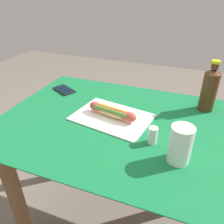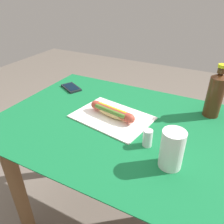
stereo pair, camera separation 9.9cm
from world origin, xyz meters
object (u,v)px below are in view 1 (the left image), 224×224
(cell_phone, at_px, (64,90))
(salt_shaker, at_px, (153,135))
(drinking_cup, at_px, (180,145))
(hot_dog, at_px, (112,112))
(soda_bottle, at_px, (209,89))

(cell_phone, xyz_separation_m, salt_shaker, (-0.56, 0.29, 0.03))
(cell_phone, xyz_separation_m, drinking_cup, (-0.67, 0.35, 0.06))
(hot_dog, bearing_deg, salt_shaker, 151.54)
(cell_phone, relative_size, salt_shaker, 2.17)
(cell_phone, bearing_deg, soda_bottle, -175.67)
(cell_phone, height_order, salt_shaker, salt_shaker)
(cell_phone, relative_size, drinking_cup, 1.07)
(drinking_cup, bearing_deg, salt_shaker, -32.86)
(soda_bottle, bearing_deg, salt_shaker, 61.72)
(drinking_cup, height_order, salt_shaker, drinking_cup)
(salt_shaker, bearing_deg, drinking_cup, 147.14)
(cell_phone, distance_m, salt_shaker, 0.63)
(hot_dog, relative_size, soda_bottle, 0.97)
(hot_dog, relative_size, drinking_cup, 1.71)
(hot_dog, distance_m, salt_shaker, 0.24)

